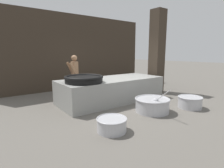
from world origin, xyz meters
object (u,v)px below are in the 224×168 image
Objects in this scene: giant_wok_near at (84,79)px; prep_bowl_vegetables at (152,104)px; cook at (75,75)px; prep_bowl_meat at (190,102)px; prep_bowl_extra at (112,124)px.

giant_wok_near reaches higher than prep_bowl_vegetables.
cook is 4.12m from prep_bowl_meat.
giant_wok_near reaches higher than prep_bowl_extra.
prep_bowl_extra is (-0.31, -1.83, -0.74)m from giant_wok_near.
giant_wok_near is at bearing 132.89° from prep_bowl_vegetables.
giant_wok_near is 2.00m from prep_bowl_extra.
prep_bowl_vegetables reaches higher than prep_bowl_extra.
cook reaches higher than prep_bowl_extra.
prep_bowl_vegetables is (1.03, -2.93, -0.64)m from cook.
prep_bowl_vegetables is at bearing 118.55° from cook.
prep_bowl_meat reaches higher than prep_bowl_extra.
cook is at bearing 123.49° from prep_bowl_meat.
prep_bowl_meat is 1.08× the size of prep_bowl_extra.
prep_bowl_extra is at bearing 87.65° from cook.
prep_bowl_extra is at bearing -99.61° from giant_wok_near.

